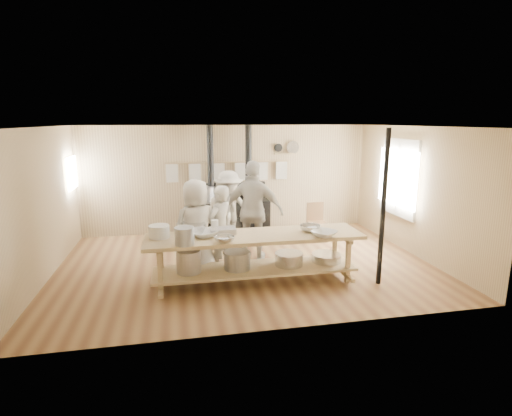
% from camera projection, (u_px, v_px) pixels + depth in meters
% --- Properties ---
extents(ground, '(7.00, 7.00, 0.00)m').
position_uv_depth(ground, '(246.00, 264.00, 7.68)').
color(ground, brown).
rests_on(ground, ground).
extents(room_shell, '(7.00, 7.00, 7.00)m').
position_uv_depth(room_shell, '(245.00, 181.00, 7.33)').
color(room_shell, tan).
rests_on(room_shell, ground).
extents(window_right, '(0.09, 1.50, 1.65)m').
position_uv_depth(window_right, '(399.00, 178.00, 8.60)').
color(window_right, beige).
rests_on(window_right, ground).
extents(left_opening, '(0.00, 0.90, 0.90)m').
position_uv_depth(left_opening, '(72.00, 173.00, 8.59)').
color(left_opening, white).
rests_on(left_opening, ground).
extents(stove, '(1.90, 0.75, 2.60)m').
position_uv_depth(stove, '(230.00, 213.00, 9.60)').
color(stove, black).
rests_on(stove, ground).
extents(towel_rail, '(3.00, 0.04, 0.47)m').
position_uv_depth(towel_rail, '(228.00, 169.00, 9.64)').
color(towel_rail, tan).
rests_on(towel_rail, ground).
extents(back_wall_shelf, '(0.63, 0.14, 0.32)m').
position_uv_depth(back_wall_shelf, '(287.00, 149.00, 9.86)').
color(back_wall_shelf, tan).
rests_on(back_wall_shelf, ground).
extents(prep_table, '(3.60, 0.90, 0.85)m').
position_uv_depth(prep_table, '(254.00, 253.00, 6.71)').
color(prep_table, tan).
rests_on(prep_table, ground).
extents(support_post, '(0.08, 0.08, 2.60)m').
position_uv_depth(support_post, '(383.00, 209.00, 6.50)').
color(support_post, black).
rests_on(support_post, ground).
extents(cook_far_left, '(0.68, 0.68, 1.59)m').
position_uv_depth(cook_far_left, '(220.00, 229.00, 7.19)').
color(cook_far_left, '#AFA79B').
rests_on(cook_far_left, ground).
extents(cook_left, '(0.93, 0.87, 1.54)m').
position_uv_depth(cook_left, '(222.00, 213.00, 8.54)').
color(cook_left, '#AFA79B').
rests_on(cook_left, ground).
extents(cook_center, '(0.98, 0.79, 1.73)m').
position_uv_depth(cook_center, '(197.00, 228.00, 6.98)').
color(cook_center, '#AFA79B').
rests_on(cook_center, ground).
extents(cook_right, '(1.25, 0.90, 1.97)m').
position_uv_depth(cook_right, '(254.00, 212.00, 7.71)').
color(cook_right, '#AFA79B').
rests_on(cook_right, ground).
extents(cook_by_window, '(1.12, 0.70, 1.67)m').
position_uv_depth(cook_by_window, '(229.00, 210.00, 8.57)').
color(cook_by_window, '#AFA79B').
rests_on(cook_by_window, ground).
extents(chair, '(0.40, 0.40, 0.86)m').
position_uv_depth(chair, '(317.00, 230.00, 9.16)').
color(chair, '#513720').
rests_on(chair, ground).
extents(bowl_white_a, '(0.54, 0.54, 0.10)m').
position_uv_depth(bowl_white_a, '(204.00, 234.00, 6.50)').
color(bowl_white_a, white).
rests_on(bowl_white_a, prep_table).
extents(bowl_steel_a, '(0.42, 0.42, 0.10)m').
position_uv_depth(bowl_steel_a, '(224.00, 239.00, 6.21)').
color(bowl_steel_a, silver).
rests_on(bowl_steel_a, prep_table).
extents(bowl_white_b, '(0.56, 0.56, 0.10)m').
position_uv_depth(bowl_white_b, '(324.00, 234.00, 6.52)').
color(bowl_white_b, white).
rests_on(bowl_white_b, prep_table).
extents(bowl_steel_b, '(0.51, 0.51, 0.11)m').
position_uv_depth(bowl_steel_b, '(310.00, 228.00, 6.81)').
color(bowl_steel_b, silver).
rests_on(bowl_steel_b, prep_table).
extents(roasting_pan, '(0.42, 0.28, 0.09)m').
position_uv_depth(roasting_pan, '(223.00, 231.00, 6.69)').
color(roasting_pan, '#B2B2B7').
rests_on(roasting_pan, prep_table).
extents(mixing_bowl_large, '(0.55, 0.55, 0.16)m').
position_uv_depth(mixing_bowl_large, '(191.00, 228.00, 6.74)').
color(mixing_bowl_large, silver).
rests_on(mixing_bowl_large, prep_table).
extents(bucket_galv, '(0.34, 0.34, 0.28)m').
position_uv_depth(bucket_galv, '(184.00, 236.00, 6.07)').
color(bucket_galv, gray).
rests_on(bucket_galv, prep_table).
extents(deep_bowl_enamel, '(0.36, 0.36, 0.21)m').
position_uv_depth(deep_bowl_enamel, '(159.00, 232.00, 6.44)').
color(deep_bowl_enamel, white).
rests_on(deep_bowl_enamel, prep_table).
extents(pitcher, '(0.16, 0.16, 0.20)m').
position_uv_depth(pitcher, '(215.00, 226.00, 6.81)').
color(pitcher, white).
rests_on(pitcher, prep_table).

